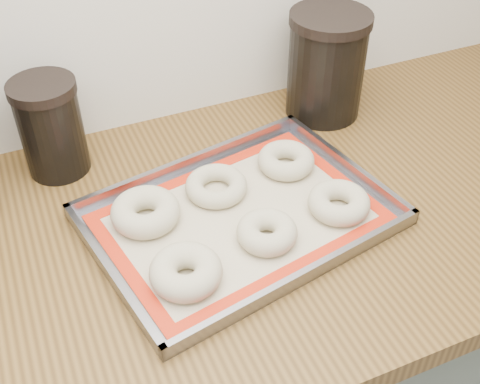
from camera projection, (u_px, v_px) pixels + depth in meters
name	position (u px, v px, depth m)	size (l,w,h in m)	color
countertop	(197.00, 237.00, 0.97)	(3.06, 0.68, 0.04)	brown
baking_tray	(240.00, 217.00, 0.96)	(0.51, 0.41, 0.03)	gray
baking_mat	(240.00, 218.00, 0.96)	(0.47, 0.36, 0.00)	#C6B793
bagel_front_left	(186.00, 272.00, 0.85)	(0.11, 0.11, 0.04)	#BFB494
bagel_front_mid	(267.00, 232.00, 0.91)	(0.09, 0.09, 0.04)	#BFB494
bagel_front_right	(339.00, 203.00, 0.97)	(0.10, 0.10, 0.03)	#BFB494
bagel_back_left	(146.00, 212.00, 0.95)	(0.11, 0.11, 0.04)	#BFB494
bagel_back_mid	(216.00, 186.00, 1.00)	(0.10, 0.10, 0.03)	#BFB494
bagel_back_right	(286.00, 160.00, 1.05)	(0.10, 0.10, 0.03)	#BFB494
canister_mid	(51.00, 127.00, 1.01)	(0.11, 0.11, 0.17)	black
canister_right	(326.00, 65.00, 1.14)	(0.15, 0.15, 0.21)	black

